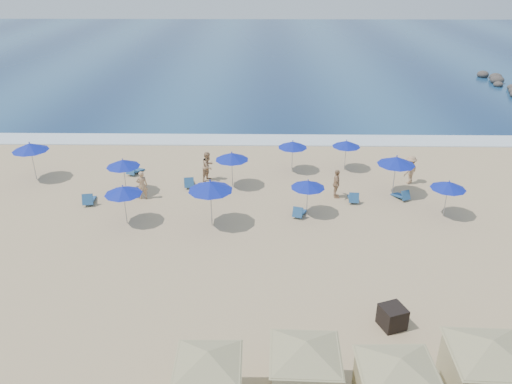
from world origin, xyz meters
TOP-DOWN VIEW (x-y plane):
  - ground at (0.00, 0.00)m, footprint 160.00×160.00m
  - ocean at (0.00, 55.00)m, footprint 160.00×80.00m
  - surf_line at (0.00, 15.50)m, footprint 160.00×2.50m
  - trash_bin at (3.34, -5.45)m, footprint 1.12×1.12m
  - cabana_0 at (-3.16, -9.36)m, footprint 4.04×4.04m
  - cabana_1 at (-0.27, -9.06)m, footprint 4.30×4.30m
  - cabana_2 at (2.32, -9.83)m, footprint 4.51×4.51m
  - cabana_3 at (5.16, -9.14)m, footprint 4.64×4.64m
  - umbrella_0 at (-15.86, 8.03)m, footprint 2.19×2.19m
  - umbrella_1 at (-8.73, 2.43)m, footprint 1.93×1.93m
  - umbrella_2 at (-9.67, 6.08)m, footprint 1.95×1.95m
  - umbrella_3 at (-4.23, 2.29)m, footprint 2.28×2.28m
  - umbrella_4 at (-3.44, 7.11)m, footprint 2.00×2.00m
  - umbrella_5 at (0.30, 9.55)m, footprint 1.88×1.88m
  - umbrella_6 at (0.80, 3.56)m, footprint 1.83×1.83m
  - umbrella_7 at (3.78, 9.93)m, footprint 1.81×1.81m
  - umbrella_8 at (6.05, 6.15)m, footprint 2.17×2.17m
  - umbrella_9 at (8.18, 3.49)m, footprint 1.86×1.86m
  - beach_chair_0 at (-11.45, 4.70)m, footprint 0.81×1.41m
  - beach_chair_1 at (-9.89, 8.96)m, footprint 0.99×1.44m
  - beach_chair_2 at (-6.09, 7.09)m, footprint 0.78×1.38m
  - beach_chair_3 at (0.38, 3.37)m, footprint 0.89×1.31m
  - beach_chair_4 at (3.59, 5.19)m, footprint 0.64×1.27m
  - beach_chair_5 at (6.46, 5.55)m, footprint 0.97×1.29m
  - beachgoer_0 at (-8.52, 5.38)m, footprint 0.71×0.57m
  - beachgoer_1 at (-5.00, 8.08)m, footprint 1.07×1.14m
  - beachgoer_2 at (2.65, 5.72)m, footprint 0.44×1.02m
  - beachgoer_3 at (7.46, 7.86)m, footprint 1.28×1.24m

SIDE VIEW (x-z plane):
  - ground at x=0.00m, z-range 0.00..0.00m
  - ocean at x=0.00m, z-range 0.00..0.06m
  - surf_line at x=0.00m, z-range 0.00..0.08m
  - beach_chair_5 at x=6.46m, z-range -0.10..0.55m
  - beach_chair_3 at x=0.38m, z-range -0.10..0.56m
  - beach_chair_4 at x=3.59m, z-range -0.10..0.58m
  - beach_chair_2 at x=-6.09m, z-range -0.11..0.61m
  - beach_chair_1 at x=-9.89m, z-range -0.11..0.62m
  - beach_chair_0 at x=-11.45m, z-range -0.11..0.62m
  - trash_bin at x=3.34m, z-range 0.00..0.87m
  - beachgoer_0 at x=-8.52m, z-range 0.00..1.70m
  - beachgoer_2 at x=2.65m, z-range 0.00..1.72m
  - beachgoer_3 at x=7.46m, z-range 0.00..1.76m
  - beachgoer_1 at x=-5.00m, z-range 0.00..1.86m
  - cabana_0 at x=-3.16m, z-range 0.18..2.72m
  - cabana_1 at x=-0.27m, z-range 0.20..2.89m
  - cabana_2 at x=2.32m, z-range 0.21..3.03m
  - cabana_3 at x=5.16m, z-range 0.21..3.12m
  - umbrella_7 at x=3.78m, z-range 0.76..2.82m
  - umbrella_6 at x=0.80m, z-range 0.76..2.85m
  - umbrella_9 at x=8.18m, z-range 0.78..2.89m
  - umbrella_5 at x=0.30m, z-range 0.79..2.92m
  - umbrella_1 at x=-8.73m, z-range 0.81..3.01m
  - umbrella_2 at x=-9.67m, z-range 0.81..3.03m
  - umbrella_4 at x=-3.44m, z-range 0.84..3.11m
  - umbrella_8 at x=6.05m, z-range 0.91..3.37m
  - umbrella_0 at x=-15.86m, z-range 0.91..3.40m
  - umbrella_3 at x=-4.23m, z-range 0.95..3.55m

